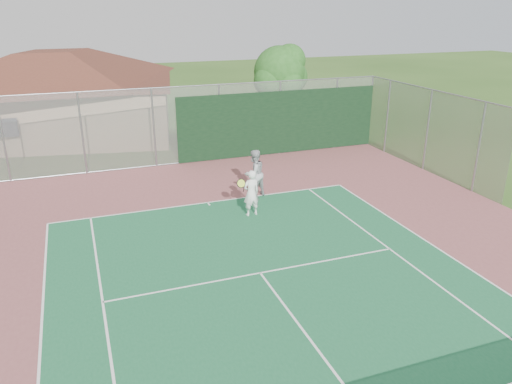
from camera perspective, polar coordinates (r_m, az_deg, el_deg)
back_fence at (r=23.15m, az=-3.90°, el=7.68°), size 20.08×0.11×3.53m
side_fence_right at (r=22.87m, az=18.99°, el=6.66°), size 0.08×9.00×3.50m
clubhouse at (r=29.23m, az=-21.81°, el=11.19°), size 13.97×10.62×5.45m
tree at (r=29.27m, az=2.84°, el=13.38°), size 3.45×3.27×4.81m
player_white_front at (r=16.94m, az=-0.57°, el=-0.15°), size 0.94×0.67×1.64m
player_grey_back at (r=18.61m, az=-0.20°, el=2.07°), size 1.08×0.97×1.81m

